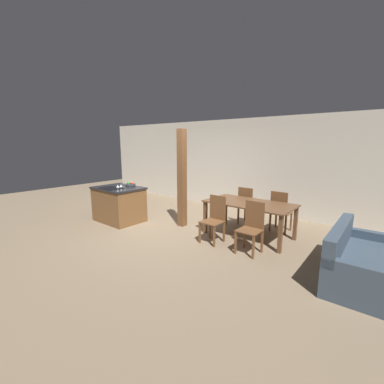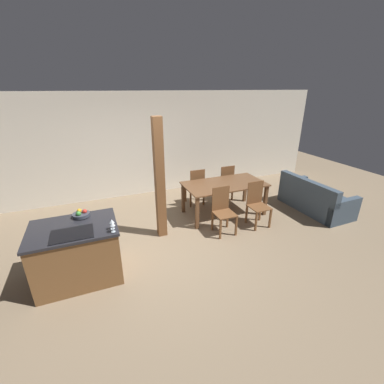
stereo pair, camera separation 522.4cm
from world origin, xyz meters
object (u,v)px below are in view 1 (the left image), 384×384
fruit_bowl (130,184)px  wine_glass_middle (121,186)px  dining_chair_far_right (280,211)px  dining_chair_near_left (214,218)px  timber_post (182,179)px  kitchen_island (119,204)px  dining_table (249,207)px  wine_glass_near (118,186)px  couch (360,264)px  dining_chair_far_left (247,205)px  dining_chair_near_right (251,227)px

fruit_bowl → wine_glass_middle: bearing=-54.6°
wine_glass_middle → dining_chair_far_right: 3.70m
dining_chair_near_left → timber_post: timber_post is taller
kitchen_island → timber_post: size_ratio=0.53×
dining_table → wine_glass_near: bearing=-150.2°
dining_table → fruit_bowl: bearing=-164.9°
dining_chair_near_left → couch: 2.55m
kitchen_island → fruit_bowl: fruit_bowl is taller
kitchen_island → dining_table: bearing=19.5°
timber_post → fruit_bowl: bearing=-162.3°
wine_glass_near → couch: 4.84m
couch → dining_chair_near_left: bearing=90.1°
dining_chair_far_right → couch: dining_chair_far_right is taller
dining_chair_near_left → timber_post: 1.41m
fruit_bowl → dining_chair_far_left: bearing=30.4°
dining_chair_far_right → timber_post: timber_post is taller
dining_chair_far_right → fruit_bowl: bearing=23.9°
dining_chair_far_right → couch: 2.19m
wine_glass_middle → dining_chair_far_left: size_ratio=0.16×
dining_chair_far_right → wine_glass_middle: bearing=35.0°
wine_glass_near → dining_chair_far_left: 3.13m
dining_table → dining_chair_far_right: size_ratio=1.94×
dining_table → dining_chair_far_left: (-0.41, 0.71, -0.17)m
dining_chair_far_left → couch: 2.88m
dining_chair_near_right → couch: (1.71, 0.06, -0.22)m
fruit_bowl → wine_glass_middle: (0.41, -0.58, 0.08)m
dining_chair_near_left → dining_chair_far_left: 1.41m
kitchen_island → dining_table: kitchen_island is taller
wine_glass_middle → dining_chair_far_left: 3.07m
dining_chair_far_left → couch: dining_chair_far_left is taller
dining_chair_near_right → wine_glass_middle: bearing=-167.1°
wine_glass_middle → dining_chair_near_left: size_ratio=0.16×
dining_chair_near_left → wine_glass_near: bearing=-160.4°
dining_chair_far_left → timber_post: (-1.19, -1.07, 0.67)m
fruit_bowl → couch: (5.13, 0.16, -0.66)m
wine_glass_near → dining_chair_far_left: bearing=45.2°
wine_glass_middle → couch: (4.71, 0.75, -0.74)m
kitchen_island → fruit_bowl: 0.59m
dining_chair_near_left → dining_chair_far_left: bearing=90.0°
wine_glass_middle → timber_post: timber_post is taller
fruit_bowl → dining_chair_far_left: size_ratio=0.27×
timber_post → dining_chair_far_left: bearing=42.0°
dining_chair_near_left → timber_post: size_ratio=0.41×
wine_glass_near → dining_table: size_ratio=0.08×
dining_chair_near_right → timber_post: (-2.01, 0.35, 0.67)m
dining_chair_far_right → dining_table: bearing=59.7°
dining_chair_far_left → fruit_bowl: bearing=30.4°
kitchen_island → wine_glass_near: bearing=-35.0°
dining_chair_near_right → dining_chair_far_right: bearing=90.0°
fruit_bowl → dining_chair_near_left: 2.63m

